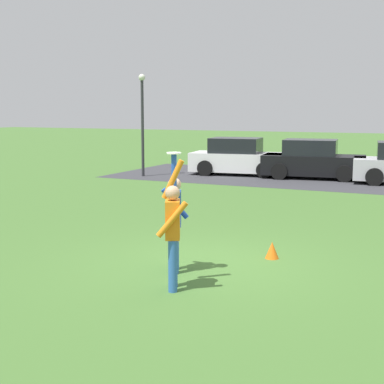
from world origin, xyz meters
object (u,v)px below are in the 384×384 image
(person_catcher, at_px, (175,216))
(parked_car_black, at_px, (313,161))
(parked_car_white, at_px, (238,158))
(lamppost_by_lot, at_px, (142,115))
(field_cone_orange, at_px, (272,250))
(person_defender, at_px, (173,228))
(frisbee_disc, at_px, (174,153))

(person_catcher, relative_size, parked_car_black, 0.48)
(parked_car_white, xyz_separation_m, lamppost_by_lot, (-3.44, -2.27, 1.86))
(field_cone_orange, bearing_deg, person_catcher, -129.83)
(person_defender, xyz_separation_m, parked_car_black, (-1.28, 15.15, -0.25))
(person_defender, bearing_deg, frisbee_disc, -0.00)
(frisbee_disc, distance_m, lamppost_by_lot, 14.33)
(parked_car_black, bearing_deg, parked_car_white, 173.95)
(frisbee_disc, height_order, parked_car_black, frisbee_disc)
(person_defender, xyz_separation_m, lamppost_by_lot, (-7.96, 12.79, 1.60))
(frisbee_disc, xyz_separation_m, parked_car_black, (-0.97, 14.48, -1.37))
(field_cone_orange, bearing_deg, parked_car_white, 113.09)
(parked_car_white, bearing_deg, lamppost_by_lot, -154.20)
(person_catcher, height_order, person_defender, person_catcher)
(person_catcher, xyz_separation_m, person_defender, (0.41, -0.88, -0.00))
(parked_car_black, bearing_deg, field_cone_orange, -88.00)
(lamppost_by_lot, bearing_deg, parked_car_black, 19.50)
(frisbee_disc, distance_m, parked_car_white, 15.05)
(person_catcher, relative_size, parked_car_white, 0.48)
(person_catcher, distance_m, parked_car_white, 14.77)
(person_catcher, distance_m, lamppost_by_lot, 14.19)
(person_defender, relative_size, field_cone_orange, 6.39)
(parked_car_white, relative_size, field_cone_orange, 13.45)
(person_defender, height_order, parked_car_black, person_defender)
(frisbee_disc, bearing_deg, parked_car_white, 106.26)
(person_defender, distance_m, lamppost_by_lot, 15.15)
(person_defender, bearing_deg, person_catcher, -0.00)
(parked_car_white, xyz_separation_m, parked_car_black, (3.23, 0.09, 0.00))
(frisbee_disc, bearing_deg, parked_car_black, 93.82)
(person_catcher, bearing_deg, field_cone_orange, 114.96)
(person_catcher, height_order, lamppost_by_lot, lamppost_by_lot)
(person_catcher, bearing_deg, parked_car_black, 158.28)
(parked_car_white, bearing_deg, field_cone_orange, -74.54)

